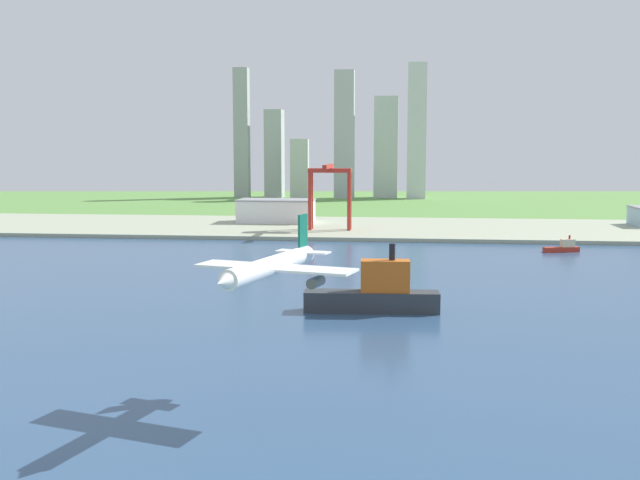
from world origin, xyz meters
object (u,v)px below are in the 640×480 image
at_px(container_barge, 376,293).
at_px(port_crane_red, 330,182).
at_px(airplane_landing, 270,267).
at_px(tugboat_small, 563,247).
at_px(warehouse_main, 276,211).

bearing_deg(container_barge, port_crane_red, 99.61).
xyz_separation_m(airplane_landing, container_barge, (18.14, 96.74, -23.79)).
distance_m(tugboat_small, port_crane_red, 156.59).
bearing_deg(port_crane_red, tugboat_small, -28.96).
height_order(airplane_landing, tugboat_small, airplane_landing).
relative_size(airplane_landing, port_crane_red, 0.94).
bearing_deg(warehouse_main, tugboat_small, -34.72).
relative_size(airplane_landing, container_barge, 0.92).
bearing_deg(port_crane_red, warehouse_main, 131.83).
distance_m(tugboat_small, container_barge, 187.11).
bearing_deg(tugboat_small, port_crane_red, 151.04).
bearing_deg(airplane_landing, container_barge, 79.38).
bearing_deg(warehouse_main, airplane_landing, -80.20).
distance_m(container_barge, port_crane_red, 240.79).
xyz_separation_m(airplane_landing, tugboat_small, (112.44, 258.30, -27.71)).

